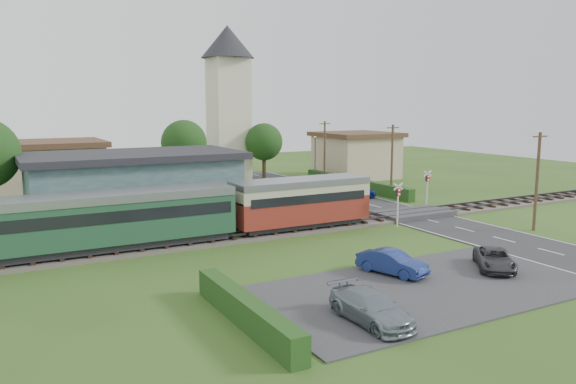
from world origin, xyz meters
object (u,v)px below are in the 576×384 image
car_on_road (355,191)px  pedestrian_near (229,211)px  equipment_hut (25,223)px  station_building (134,186)px  car_park_blue (392,262)px  church_tower (228,92)px  house_west (45,170)px  train (44,225)px  house_east (356,155)px  car_park_silver (371,307)px  pedestrian_far (41,231)px  car_park_dark (494,259)px  crossing_signal_far (427,183)px  crossing_signal_near (398,198)px

car_on_road → pedestrian_near: size_ratio=2.66×
equipment_hut → station_building: station_building is taller
car_on_road → car_park_blue: (-12.23, -20.70, -0.03)m
church_tower → car_park_blue: 39.22m
house_west → car_park_blue: house_west is taller
equipment_hut → car_on_road: size_ratio=0.63×
train → house_east: (37.21, 22.00, 0.62)m
train → car_park_silver: bearing=-56.5°
house_east → equipment_hut: bearing=-153.7°
house_west → house_east: 35.01m
house_west → car_park_silver: bearing=-77.7°
station_building → pedestrian_far: size_ratio=10.14×
equipment_hut → car_park_silver: (11.57, -19.50, -1.03)m
house_east → car_park_dark: 38.93m
house_east → crossing_signal_far: 20.64m
equipment_hut → train: (0.79, -3.20, 0.43)m
train → car_park_silver: size_ratio=9.84×
train → pedestrian_far: 3.01m
train → church_tower: church_tower is taller
station_building → car_park_silver: station_building is taller
station_building → car_park_dark: bearing=-58.0°
station_building → crossing_signal_far: 24.51m
house_west → car_park_dark: 41.16m
station_building → church_tower: (15.00, 17.01, 7.53)m
crossing_signal_far → train: bearing=-175.6°
equipment_hut → car_on_road: 29.41m
equipment_hut → car_on_road: bearing=11.8°
church_tower → pedestrian_far: size_ratio=11.15×
train → pedestrian_near: size_ratio=28.61×
house_west → crossing_signal_near: (21.40, -25.41, -0.65)m
train → house_west: house_west is taller
station_building → car_park_silver: 25.62m
equipment_hut → crossing_signal_far: size_ratio=0.78×
car_park_blue → pedestrian_near: (-3.08, 14.74, 0.50)m
house_west → pedestrian_near: (10.47, -19.76, -1.59)m
car_park_dark → equipment_hut: bearing=-178.6°
house_west → pedestrian_near: size_ratio=7.15×
crossing_signal_near → car_park_blue: size_ratio=0.86×
station_building → car_park_blue: station_building is taller
station_building → train: 11.54m
car_on_road → pedestrian_near: 16.43m
pedestrian_near → house_west: bearing=-64.7°
crossing_signal_far → house_east: bearing=71.9°
equipment_hut → crossing_signal_near: (24.40, -5.61, 0.39)m
car_park_dark → church_tower: bearing=127.1°
house_west → house_east: size_ratio=1.23×
church_tower → car_park_dark: church_tower is taller
church_tower → car_park_dark: (-0.97, -39.43, -9.60)m
car_park_dark → pedestrian_near: bearing=155.7°
crossing_signal_near → pedestrian_far: (-23.60, 5.27, -0.90)m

